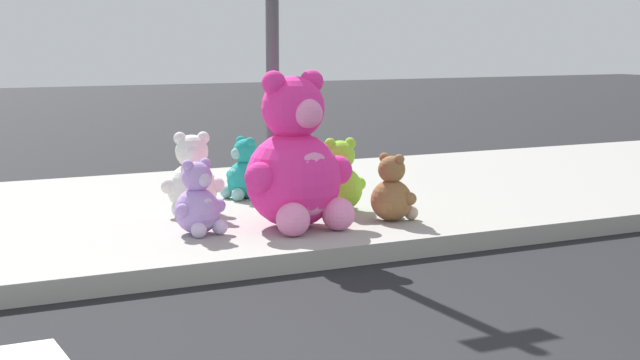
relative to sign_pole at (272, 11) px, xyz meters
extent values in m
cube|color=#9E9B93|center=(-1.00, 0.80, -1.77)|extent=(28.00, 4.40, 0.15)
cylinder|color=#4C4C51|center=(0.00, 0.00, -0.10)|extent=(0.11, 0.11, 3.20)
sphere|color=#F22D93|center=(-0.08, -0.55, -1.32)|extent=(0.76, 0.76, 0.76)
ellipsoid|color=pink|center=(-0.05, -0.82, -1.32)|extent=(0.43, 0.21, 0.49)
sphere|color=#F22D93|center=(-0.08, -0.55, -0.76)|extent=(0.50, 0.50, 0.50)
sphere|color=pink|center=(-0.05, -0.76, -0.79)|extent=(0.23, 0.23, 0.23)
sphere|color=#F22D93|center=(0.09, -0.53, -0.56)|extent=(0.19, 0.19, 0.19)
sphere|color=#F22D93|center=(0.29, -0.60, -1.26)|extent=(0.24, 0.24, 0.24)
sphere|color=pink|center=(0.17, -0.84, -1.57)|extent=(0.26, 0.26, 0.26)
sphere|color=#F22D93|center=(-0.25, -0.57, -0.56)|extent=(0.19, 0.19, 0.19)
sphere|color=#F22D93|center=(-0.42, -0.68, -1.26)|extent=(0.24, 0.24, 0.24)
sphere|color=pink|center=(-0.25, -0.89, -1.57)|extent=(0.26, 0.26, 0.26)
sphere|color=white|center=(-0.58, 0.39, -1.48)|extent=(0.43, 0.43, 0.43)
ellipsoid|color=white|center=(-0.62, 0.25, -1.48)|extent=(0.25, 0.16, 0.28)
sphere|color=white|center=(-0.58, 0.39, -1.17)|extent=(0.28, 0.28, 0.28)
sphere|color=white|center=(-0.61, 0.28, -1.18)|extent=(0.13, 0.13, 0.13)
sphere|color=white|center=(-0.48, 0.37, -1.05)|extent=(0.11, 0.11, 0.11)
sphere|color=white|center=(-0.40, 0.29, -1.45)|extent=(0.13, 0.13, 0.13)
sphere|color=white|center=(-0.51, 0.19, -1.62)|extent=(0.15, 0.15, 0.15)
sphere|color=white|center=(-0.67, 0.42, -1.05)|extent=(0.11, 0.11, 0.11)
sphere|color=white|center=(-0.79, 0.40, -1.45)|extent=(0.13, 0.13, 0.13)
sphere|color=white|center=(-0.74, 0.25, -1.62)|extent=(0.15, 0.15, 0.15)
sphere|color=olive|center=(0.74, -0.68, -1.53)|extent=(0.34, 0.34, 0.34)
ellipsoid|color=tan|center=(0.86, -0.64, -1.53)|extent=(0.13, 0.20, 0.22)
sphere|color=olive|center=(0.74, -0.68, -1.27)|extent=(0.22, 0.22, 0.22)
sphere|color=tan|center=(0.83, -0.65, -1.29)|extent=(0.10, 0.10, 0.10)
sphere|color=olive|center=(0.72, -0.61, -1.19)|extent=(0.08, 0.08, 0.08)
sphere|color=olive|center=(0.73, -0.52, -1.50)|extent=(0.11, 0.11, 0.11)
sphere|color=tan|center=(0.85, -0.55, -1.64)|extent=(0.12, 0.12, 0.12)
sphere|color=olive|center=(0.77, -0.76, -1.19)|extent=(0.08, 0.08, 0.08)
sphere|color=olive|center=(0.84, -0.82, -1.50)|extent=(0.11, 0.11, 0.11)
sphere|color=tan|center=(0.91, -0.72, -1.64)|extent=(0.12, 0.12, 0.12)
sphere|color=#B28CD8|center=(-0.84, -0.45, -1.52)|extent=(0.35, 0.35, 0.35)
ellipsoid|color=silver|center=(-0.81, -0.58, -1.52)|extent=(0.21, 0.13, 0.23)
sphere|color=#B28CD8|center=(-0.84, -0.45, -1.26)|extent=(0.23, 0.23, 0.23)
sphere|color=silver|center=(-0.82, -0.55, -1.27)|extent=(0.11, 0.11, 0.11)
sphere|color=#B28CD8|center=(-0.77, -0.43, -1.17)|extent=(0.09, 0.09, 0.09)
sphere|color=#B28CD8|center=(-0.67, -0.45, -1.50)|extent=(0.11, 0.11, 0.11)
sphere|color=silver|center=(-0.71, -0.57, -1.64)|extent=(0.12, 0.12, 0.12)
sphere|color=#B28CD8|center=(-0.92, -0.48, -1.17)|extent=(0.09, 0.09, 0.09)
sphere|color=#B28CD8|center=(-0.99, -0.54, -1.50)|extent=(0.11, 0.11, 0.11)
sphere|color=silver|center=(-0.90, -0.62, -1.64)|extent=(0.12, 0.12, 0.12)
sphere|color=#8CD133|center=(0.59, -0.10, -1.50)|extent=(0.39, 0.39, 0.39)
ellipsoid|color=#B8DE87|center=(0.61, 0.04, -1.50)|extent=(0.23, 0.13, 0.25)
sphere|color=#8CD133|center=(0.59, -0.10, -1.21)|extent=(0.26, 0.26, 0.26)
sphere|color=#B8DE87|center=(0.61, 0.01, -1.23)|extent=(0.12, 0.12, 0.12)
sphere|color=#8CD133|center=(0.50, -0.08, -1.11)|extent=(0.10, 0.10, 0.10)
sphere|color=#8CD133|center=(0.41, -0.01, -1.47)|extent=(0.12, 0.12, 0.12)
sphere|color=#B8DE87|center=(0.52, 0.09, -1.63)|extent=(0.13, 0.13, 0.13)
sphere|color=#8CD133|center=(0.67, -0.12, -1.11)|extent=(0.10, 0.10, 0.10)
sphere|color=#8CD133|center=(0.78, -0.09, -1.47)|extent=(0.12, 0.12, 0.12)
sphere|color=#B8DE87|center=(0.72, 0.04, -1.63)|extent=(0.13, 0.13, 0.13)
sphere|color=teal|center=(0.13, 0.91, -1.52)|extent=(0.35, 0.35, 0.35)
ellipsoid|color=#7BBFBC|center=(0.00, 0.88, -1.52)|extent=(0.11, 0.20, 0.23)
sphere|color=teal|center=(0.13, 0.91, -1.26)|extent=(0.23, 0.23, 0.23)
sphere|color=#7BBFBC|center=(0.03, 0.89, -1.27)|extent=(0.11, 0.11, 0.11)
sphere|color=teal|center=(0.14, 0.83, -1.17)|extent=(0.09, 0.09, 0.09)
sphere|color=teal|center=(0.12, 0.73, -1.50)|extent=(0.11, 0.11, 0.11)
sphere|color=#7BBFBC|center=(0.00, 0.78, -1.64)|extent=(0.12, 0.12, 0.12)
sphere|color=teal|center=(0.12, 0.99, -1.17)|extent=(0.09, 0.09, 0.09)
sphere|color=teal|center=(0.06, 1.06, -1.50)|extent=(0.11, 0.11, 0.11)
sphere|color=#7BBFBC|center=(-0.03, 0.98, -1.64)|extent=(0.12, 0.12, 0.12)
camera|label=1|loc=(-3.34, -7.35, -0.21)|focal=54.50mm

